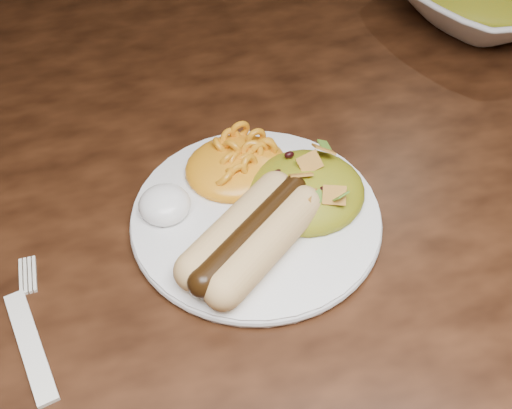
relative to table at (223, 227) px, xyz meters
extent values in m
cube|color=#412110|center=(0.00, 0.00, 0.07)|extent=(1.60, 0.90, 0.04)
cylinder|color=white|center=(0.01, -0.08, 0.10)|extent=(0.21, 0.21, 0.01)
cylinder|color=tan|center=(0.00, -0.13, 0.12)|extent=(0.10, 0.09, 0.03)
cylinder|color=tan|center=(0.00, -0.10, 0.12)|extent=(0.10, 0.09, 0.03)
cylinder|color=#39210B|center=(0.00, -0.11, 0.12)|extent=(0.11, 0.09, 0.02)
ellipsoid|color=orange|center=(0.01, -0.03, 0.12)|extent=(0.11, 0.10, 0.04)
ellipsoid|color=white|center=(-0.06, -0.06, 0.12)|extent=(0.05, 0.05, 0.03)
ellipsoid|color=#B67500|center=(0.06, -0.07, 0.12)|extent=(0.10, 0.10, 0.04)
cube|color=white|center=(-0.18, -0.15, 0.09)|extent=(0.06, 0.16, 0.00)
camera|label=1|loc=(-0.08, -0.40, 0.48)|focal=42.00mm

